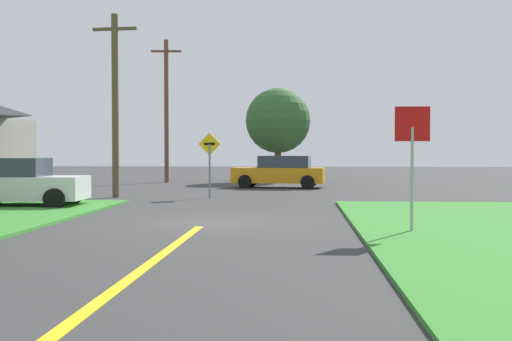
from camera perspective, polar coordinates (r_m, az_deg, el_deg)
name	(u,v)px	position (r m, az deg, el deg)	size (l,w,h in m)	color
ground_plane	(206,222)	(15.82, -4.73, -4.85)	(120.00, 120.00, 0.00)	#383838
lane_stripe_center	(109,294)	(8.12, -13.59, -11.20)	(0.20, 14.00, 0.01)	yellow
stop_sign	(412,144)	(13.80, 14.44, 2.41)	(0.76, 0.07, 2.82)	#9EA0A8
car_approaching_junction	(280,172)	(30.83, 2.28, -0.13)	(4.77, 2.38, 1.62)	orange
parked_car_near_building	(18,183)	(21.39, -21.39, -1.08)	(4.22, 2.28, 1.62)	silver
utility_pole_mid	(115,103)	(24.89, -13.07, 6.23)	(1.80, 0.26, 7.27)	brown
utility_pole_far	(166,109)	(36.73, -8.40, 5.75)	(1.80, 0.26, 8.48)	brown
direction_sign	(210,157)	(24.11, -4.37, 1.25)	(0.90, 0.17, 2.59)	slate
oak_tree_left	(278,121)	(37.24, 2.07, 4.68)	(3.96, 3.96, 5.72)	brown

